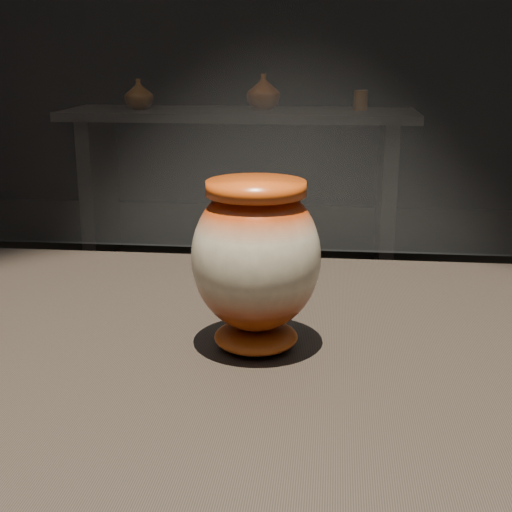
{
  "coord_description": "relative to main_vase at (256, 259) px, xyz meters",
  "views": [
    {
      "loc": [
        0.09,
        -0.72,
        1.23
      ],
      "look_at": [
        0.01,
        0.03,
        1.01
      ],
      "focal_mm": 50.0,
      "sensor_mm": 36.0,
      "label": 1
    }
  ],
  "objects": [
    {
      "name": "main_vase",
      "position": [
        0.0,
        0.0,
        0.0
      ],
      "size": [
        0.17,
        0.17,
        0.19
      ],
      "rotation": [
        0.0,
        0.0,
        -0.18
      ],
      "color": "maroon",
      "rests_on": "display_plinth"
    },
    {
      "name": "back_shelf",
      "position": [
        -0.47,
        3.34,
        -0.37
      ],
      "size": [
        2.0,
        0.6,
        0.9
      ],
      "color": "black",
      "rests_on": "ground"
    },
    {
      "name": "back_vase_left",
      "position": [
        -1.04,
        3.31,
        -0.02
      ],
      "size": [
        0.19,
        0.19,
        0.17
      ],
      "primitive_type": "imported",
      "rotation": [
        0.0,
        0.0,
        2.96
      ],
      "color": "#984A16",
      "rests_on": "back_shelf"
    },
    {
      "name": "back_vase_mid",
      "position": [
        -0.33,
        3.38,
        -0.01
      ],
      "size": [
        0.24,
        0.24,
        0.2
      ],
      "primitive_type": "imported",
      "rotation": [
        0.0,
        0.0,
        2.85
      ],
      "color": "maroon",
      "rests_on": "back_shelf"
    },
    {
      "name": "back_vase_right",
      "position": [
        0.21,
        3.39,
        -0.05
      ],
      "size": [
        0.08,
        0.08,
        0.11
      ],
      "primitive_type": "cylinder",
      "color": "#984A16",
      "rests_on": "back_shelf"
    }
  ]
}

